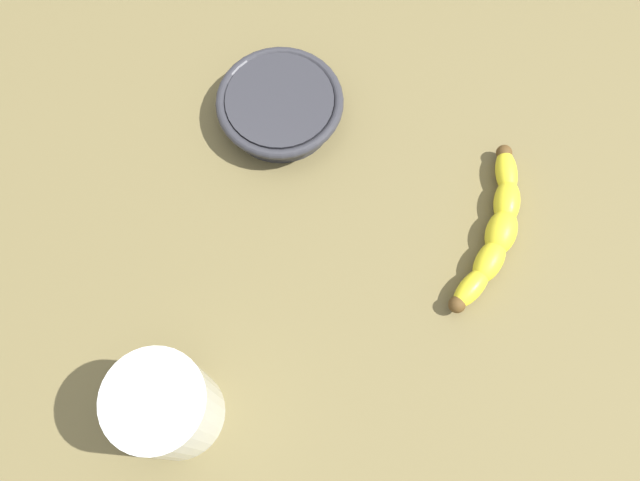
{
  "coord_description": "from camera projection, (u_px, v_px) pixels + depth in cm",
  "views": [
    {
      "loc": [
        4.35,
        -17.2,
        72.65
      ],
      "look_at": [
        -3.79,
        5.95,
        5.0
      ],
      "focal_mm": 36.82,
      "sensor_mm": 36.0,
      "label": 1
    }
  ],
  "objects": [
    {
      "name": "banana",
      "position": [
        496.0,
        230.0,
        0.73
      ],
      "size": [
        5.43,
        21.18,
        3.4
      ],
      "rotation": [
        0.0,
        0.0,
        1.55
      ],
      "color": "yellow",
      "rests_on": "wooden_tabletop"
    },
    {
      "name": "smoothie_glass",
      "position": [
        168.0,
        408.0,
        0.62
      ],
      "size": [
        9.44,
        9.44,
        11.96
      ],
      "color": "silver",
      "rests_on": "wooden_tabletop"
    },
    {
      "name": "ceramic_bowl",
      "position": [
        280.0,
        106.0,
        0.77
      ],
      "size": [
        15.01,
        15.01,
        3.95
      ],
      "color": "#2D2D33",
      "rests_on": "wooden_tabletop"
    },
    {
      "name": "wooden_tabletop",
      "position": [
        334.0,
        309.0,
        0.73
      ],
      "size": [
        120.0,
        120.0,
        3.0
      ],
      "primitive_type": "cube",
      "color": "brown",
      "rests_on": "ground"
    }
  ]
}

